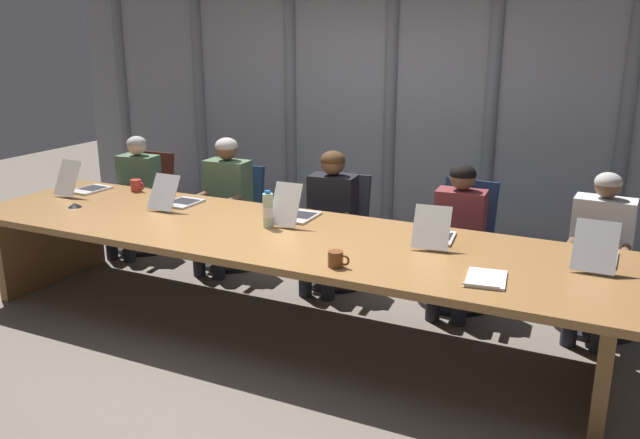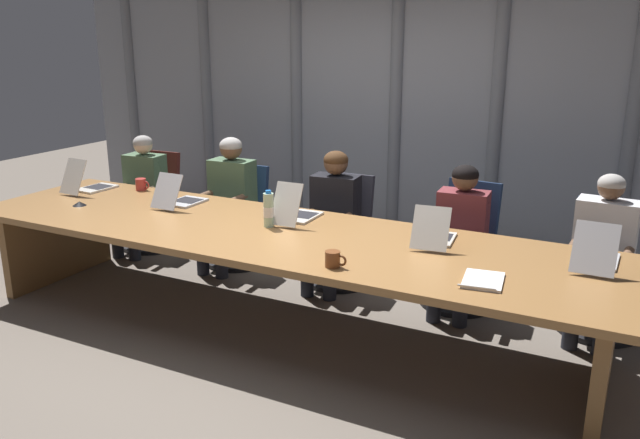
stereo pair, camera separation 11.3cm
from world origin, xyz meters
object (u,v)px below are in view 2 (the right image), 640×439
laptop_center (297,213)px  laptop_left_mid (180,198)px  office_chair_left_end (153,212)px  person_right_end (602,248)px  office_chair_right_end (602,283)px  coffee_mug_far (333,259)px  office_chair_center (341,242)px  laptop_right_mid (434,235)px  spiral_notepad (483,280)px  conference_mic_left_side (79,203)px  office_chair_right_mid (462,260)px  person_center (332,211)px  person_right_mid (460,230)px  person_left_mid (228,195)px  person_left_end (141,187)px  laptop_right_end (596,256)px  office_chair_left_mid (239,227)px  laptop_left_end (89,184)px  water_bottle_primary (269,210)px  coffee_mug_near (141,184)px

laptop_center → laptop_left_mid: bearing=91.4°
office_chair_left_end → person_right_end: size_ratio=0.80×
office_chair_right_end → coffee_mug_far: (-1.43, -1.55, 0.45)m
office_chair_center → laptop_right_mid: bearing=52.9°
laptop_left_mid → office_chair_right_end: (3.18, 0.82, -0.45)m
laptop_right_mid → spiral_notepad: size_ratio=1.46×
laptop_center → conference_mic_left_side: bearing=102.7°
office_chair_right_mid → person_right_end: size_ratio=0.83×
office_chair_left_end → person_center: size_ratio=0.81×
person_right_mid → coffee_mug_far: person_right_mid is taller
laptop_right_mid → office_chair_right_mid: (-0.01, 0.82, -0.44)m
laptop_right_mid → office_chair_right_mid: laptop_right_mid is taller
person_left_mid → conference_mic_left_side: size_ratio=10.89×
laptop_left_mid → person_left_mid: size_ratio=0.38×
office_chair_center → coffee_mug_far: (0.68, -1.55, 0.45)m
laptop_center → person_left_end: size_ratio=0.43×
person_left_mid → person_right_end: size_ratio=1.02×
laptop_right_end → coffee_mug_far: (-1.41, -0.76, -0.01)m
laptop_center → person_left_end: bearing=72.6°
office_chair_left_mid → conference_mic_left_side: 1.47m
laptop_right_end → office_chair_left_mid: bearing=76.9°
laptop_left_end → office_chair_left_end: 0.93m
laptop_left_end → laptop_right_end: laptop_left_end is taller
person_right_end → coffee_mug_far: person_right_end is taller
laptop_left_mid → person_right_end: (3.16, 0.67, -0.14)m
water_bottle_primary → coffee_mug_near: (-1.61, 0.44, -0.07)m
person_left_mid → person_right_end: (3.16, -0.00, -0.02)m
laptop_left_end → office_chair_right_mid: 3.30m
laptop_left_end → person_right_end: 4.24m
person_left_end → laptop_left_mid: bearing=52.2°
laptop_center → office_chair_right_end: size_ratio=0.51×
coffee_mug_near → spiral_notepad: (3.26, -0.81, -0.04)m
person_left_mid → conference_mic_left_side: person_left_mid is taller
laptop_right_end → office_chair_right_end: (0.02, 0.79, -0.45)m
laptop_right_mid → coffee_mug_near: 2.81m
person_left_end → person_left_mid: size_ratio=0.95×
office_chair_left_mid → spiral_notepad: 2.98m
office_chair_right_mid → person_right_end: bearing=87.5°
person_left_end → person_right_end: 4.19m
coffee_mug_far → water_bottle_primary: bearing=145.5°
office_chair_left_mid → coffee_mug_far: 2.38m
laptop_left_end → conference_mic_left_side: size_ratio=4.41×
office_chair_left_end → office_chair_left_mid: bearing=87.7°
person_left_end → office_chair_left_mid: bearing=93.4°
laptop_center → laptop_right_end: 2.09m
person_right_end → conference_mic_left_side: bearing=-71.5°
person_center → spiral_notepad: (1.56, -1.22, 0.09)m
office_chair_center → office_chair_left_end: bearing=-90.0°
office_chair_center → spiral_notepad: size_ratio=2.78×
office_chair_left_end → spiral_notepad: (3.66, -1.38, 0.40)m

